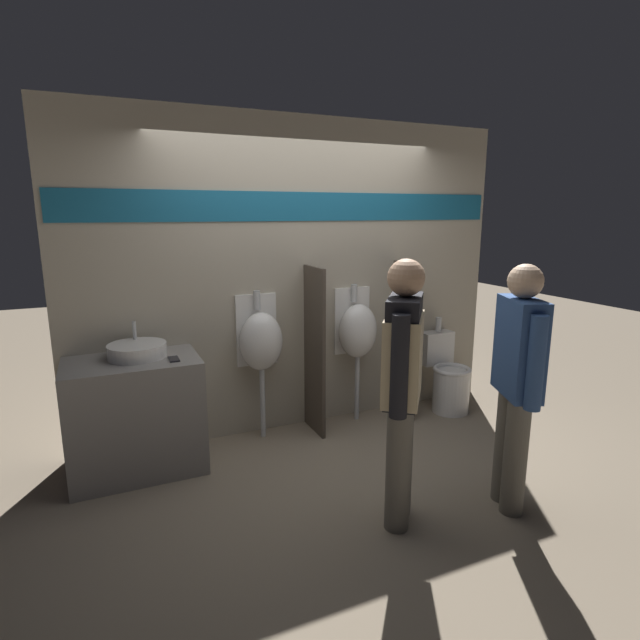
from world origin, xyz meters
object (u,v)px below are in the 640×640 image
object	(u,v)px
urinal_far	(357,331)
person_with_lanyard	(517,378)
person_in_vest	(403,375)
toilet	(447,379)
urinal_near_counter	(261,341)
sink_basin	(137,350)
cell_phone	(174,359)

from	to	relation	value
urinal_far	person_with_lanyard	bearing A→B (deg)	-81.92
person_in_vest	toilet	bearing A→B (deg)	-8.47
urinal_near_counter	urinal_far	distance (m)	0.92
urinal_near_counter	person_with_lanyard	distance (m)	2.03
urinal_near_counter	person_in_vest	size ratio (longest dim) A/B	0.77
sink_basin	urinal_far	size ratio (longest dim) A/B	0.33
sink_basin	person_in_vest	distance (m)	1.97
sink_basin	urinal_far	world-z (taller)	urinal_far
urinal_far	urinal_near_counter	bearing A→B (deg)	180.00
urinal_far	toilet	distance (m)	1.08
urinal_near_counter	toilet	size ratio (longest dim) A/B	1.42
urinal_near_counter	person_with_lanyard	bearing A→B (deg)	-55.35
cell_phone	urinal_near_counter	distance (m)	0.80
person_in_vest	person_with_lanyard	world-z (taller)	person_in_vest
cell_phone	urinal_near_counter	world-z (taller)	urinal_near_counter
person_with_lanyard	cell_phone	bearing A→B (deg)	76.80
urinal_near_counter	person_in_vest	distance (m)	1.57
urinal_near_counter	person_with_lanyard	xyz separation A→B (m)	(1.16, -1.67, 0.04)
cell_phone	toilet	world-z (taller)	toilet
person_in_vest	person_with_lanyard	xyz separation A→B (m)	(0.75, -0.16, -0.07)
cell_phone	person_in_vest	bearing A→B (deg)	-46.58
cell_phone	person_in_vest	world-z (taller)	person_in_vest
sink_basin	person_in_vest	bearing A→B (deg)	-45.27
urinal_near_counter	urinal_far	world-z (taller)	same
urinal_near_counter	sink_basin	bearing A→B (deg)	-173.32
sink_basin	cell_phone	world-z (taller)	sink_basin
toilet	person_in_vest	distance (m)	2.07
toilet	cell_phone	bearing A→B (deg)	-177.17
cell_phone	person_with_lanyard	xyz separation A→B (m)	(1.90, -1.38, 0.02)
sink_basin	urinal_near_counter	world-z (taller)	urinal_near_counter
sink_basin	cell_phone	distance (m)	0.30
cell_phone	urinal_far	xyz separation A→B (m)	(1.67, 0.30, -0.02)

